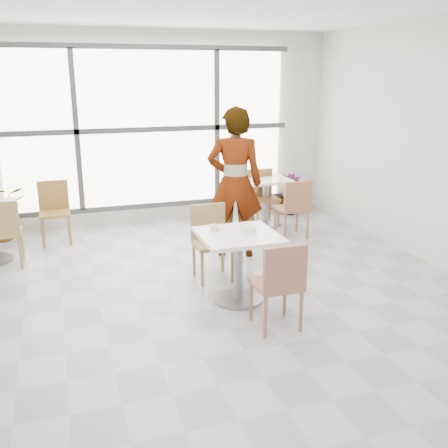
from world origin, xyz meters
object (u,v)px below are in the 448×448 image
object	(u,v)px
bg_table_right	(266,195)
bg_chair_left_near	(3,229)
person	(235,183)
bg_chair_left_far	(54,207)
chair_far	(211,237)
main_table	(238,255)
bg_chair_right_near	(294,205)
bg_chair_right_far	(262,193)
coffee_cup	(214,228)
chair_near	(280,281)
oatmeal_bowl	(248,229)
plant_left	(1,213)
plant_right	(289,194)

from	to	relation	value
bg_table_right	bg_chair_left_near	size ratio (longest dim) A/B	0.86
person	bg_chair_left_far	world-z (taller)	person
chair_far	bg_table_right	bearing A→B (deg)	51.37
main_table	bg_chair_right_near	distance (m)	2.34
main_table	bg_chair_right_far	size ratio (longest dim) A/B	0.92
coffee_cup	bg_table_right	bearing A→B (deg)	56.34
chair_near	oatmeal_bowl	world-z (taller)	chair_near
bg_table_right	plant_left	world-z (taller)	plant_left
bg_chair_right_near	plant_left	xyz separation A→B (m)	(-4.06, 1.29, -0.10)
coffee_cup	bg_chair_left_near	world-z (taller)	bg_chair_left_near
person	coffee_cup	bearing A→B (deg)	80.72
coffee_cup	plant_left	size ratio (longest dim) A/B	0.20
coffee_cup	bg_chair_right_far	bearing A→B (deg)	57.65
bg_chair_left_near	bg_chair_right_near	distance (m)	3.93
chair_near	plant_right	distance (m)	4.26
chair_far	plant_right	xyz separation A→B (m)	(2.12, 2.34, -0.16)
person	bg_chair_left_far	size ratio (longest dim) A/B	2.25
chair_near	coffee_cup	bearing A→B (deg)	-68.56
person	bg_chair_right_near	size ratio (longest dim) A/B	2.25
person	bg_chair_right_near	bearing A→B (deg)	-139.81
coffee_cup	bg_chair_right_near	world-z (taller)	bg_chair_right_near
oatmeal_bowl	plant_right	size ratio (longest dim) A/B	0.31
chair_far	plant_right	distance (m)	3.16
chair_far	plant_left	world-z (taller)	chair_far
bg_table_right	bg_chair_right_near	bearing A→B (deg)	-81.26
bg_chair_left_near	plant_right	xyz separation A→B (m)	(4.46, 1.25, -0.16)
person	plant_left	xyz separation A→B (m)	(-2.99, 1.69, -0.58)
chair_near	bg_chair_left_near	xyz separation A→B (m)	(-2.57, 2.56, 0.00)
main_table	coffee_cup	world-z (taller)	coffee_cup
bg_table_right	bg_chair_right_near	world-z (taller)	bg_chair_right_near
chair_far	coffee_cup	bearing A→B (deg)	-103.25
main_table	plant_left	world-z (taller)	plant_left
chair_near	bg_chair_right_near	size ratio (longest dim) A/B	1.00
bg_chair_left_far	plant_left	xyz separation A→B (m)	(-0.74, 0.33, -0.10)
main_table	chair_near	world-z (taller)	chair_near
bg_chair_left_far	bg_chair_right_far	world-z (taller)	same
coffee_cup	bg_table_right	xyz separation A→B (m)	(1.60, 2.41, -0.29)
oatmeal_bowl	plant_right	bearing A→B (deg)	57.98
chair_near	coffee_cup	distance (m)	1.02
bg_chair_right_far	coffee_cup	bearing A→B (deg)	-122.35
plant_left	person	bearing A→B (deg)	-29.49
bg_chair_right_near	oatmeal_bowl	bearing A→B (deg)	52.07
plant_right	oatmeal_bowl	bearing A→B (deg)	-122.02
bg_chair_right_near	chair_far	bearing A→B (deg)	33.39
chair_far	person	size ratio (longest dim) A/B	0.45
main_table	coffee_cup	xyz separation A→B (m)	(-0.21, 0.18, 0.26)
bg_chair_right_far	plant_left	distance (m)	3.93
main_table	bg_table_right	bearing A→B (deg)	61.74
bg_chair_right_near	bg_chair_right_far	size ratio (longest dim) A/B	1.00
main_table	plant_right	size ratio (longest dim) A/B	1.17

